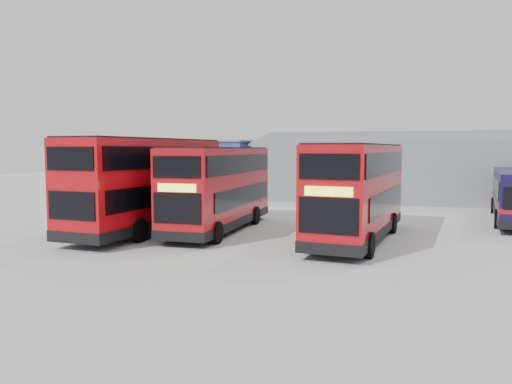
# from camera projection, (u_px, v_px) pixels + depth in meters

# --- Properties ---
(ground_plane) EXTENTS (120.00, 120.00, 0.00)m
(ground_plane) POSITION_uv_depth(u_px,v_px,m) (295.00, 231.00, 26.56)
(ground_plane) COLOR #B0B0AA
(ground_plane) RESTS_ON ground
(office_block) EXTENTS (12.30, 8.32, 5.12)m
(office_block) POSITION_uv_depth(u_px,v_px,m) (194.00, 168.00, 47.61)
(office_block) COLOR navy
(office_block) RESTS_ON ground
(maintenance_shed) EXTENTS (30.50, 12.00, 5.89)m
(maintenance_shed) POSITION_uv_depth(u_px,v_px,m) (438.00, 169.00, 42.95)
(maintenance_shed) COLOR gray
(maintenance_shed) RESTS_ON ground
(double_decker_left) EXTENTS (3.59, 11.82, 4.93)m
(double_decker_left) POSITION_uv_depth(u_px,v_px,m) (149.00, 185.00, 26.38)
(double_decker_left) COLOR #B20A10
(double_decker_left) RESTS_ON ground
(double_decker_centre) EXTENTS (2.84, 10.62, 4.47)m
(double_decker_centre) POSITION_uv_depth(u_px,v_px,m) (220.00, 189.00, 26.62)
(double_decker_centre) COLOR #B20A10
(double_decker_centre) RESTS_ON ground
(double_decker_right) EXTENTS (3.74, 11.11, 4.61)m
(double_decker_right) POSITION_uv_depth(u_px,v_px,m) (358.00, 193.00, 23.72)
(double_decker_right) COLOR #B20A10
(double_decker_right) RESTS_ON ground
(panel_van) EXTENTS (2.48, 5.40, 2.31)m
(panel_van) POSITION_uv_depth(u_px,v_px,m) (168.00, 184.00, 43.64)
(panel_van) COLOR silver
(panel_van) RESTS_ON ground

